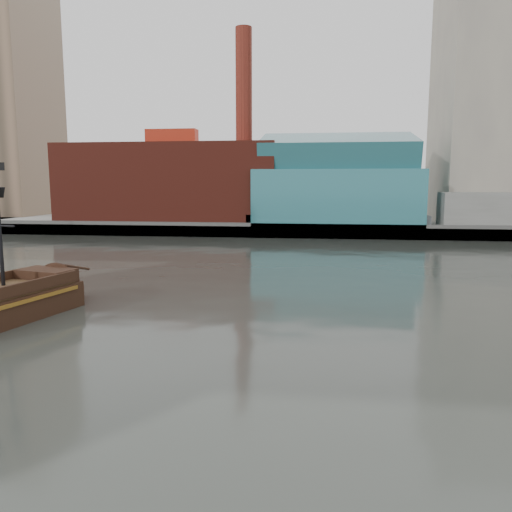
# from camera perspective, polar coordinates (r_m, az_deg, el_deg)

# --- Properties ---
(ground) EXTENTS (400.00, 400.00, 0.00)m
(ground) POSITION_cam_1_polar(r_m,az_deg,el_deg) (27.78, -8.61, -12.00)
(ground) COLOR #2A2D28
(ground) RESTS_ON ground
(promenade_far) EXTENTS (220.00, 60.00, 2.00)m
(promenade_far) POSITION_cam_1_polar(r_m,az_deg,el_deg) (117.54, 3.88, 4.12)
(promenade_far) COLOR slate
(promenade_far) RESTS_ON ground
(seawall) EXTENTS (220.00, 1.00, 2.60)m
(seawall) POSITION_cam_1_polar(r_m,az_deg,el_deg) (88.19, 2.65, 2.93)
(seawall) COLOR #4C4C49
(seawall) RESTS_ON ground
(skyline) EXTENTS (149.00, 45.00, 62.00)m
(skyline) POSITION_cam_1_polar(r_m,az_deg,el_deg) (110.59, 6.55, 16.06)
(skyline) COLOR #7E624B
(skyline) RESTS_ON promenade_far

